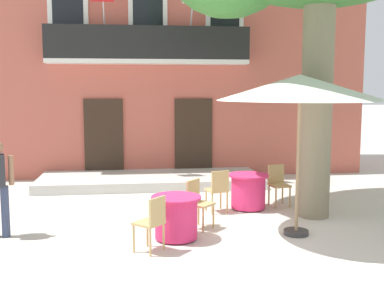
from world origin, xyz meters
name	(u,v)px	position (x,y,z in m)	size (l,w,h in m)	color
ground_plane	(178,226)	(0.00, 0.00, 0.00)	(120.00, 120.00, 0.00)	beige
building_facade	(147,53)	(-0.40, 6.99, 3.75)	(13.00, 5.09, 7.50)	#BC5B4C
entrance_step_platform	(151,180)	(-0.40, 3.95, 0.12)	(5.95, 2.11, 0.25)	silver
cafe_table_near_tree	(176,217)	(-0.10, -0.75, 0.39)	(0.86, 0.86, 0.76)	#E52D66
cafe_chair_near_tree_0	(152,220)	(-0.53, -1.37, 0.53)	(0.56, 0.56, 0.91)	tan
cafe_chair_near_tree_1	(197,200)	(0.35, -0.15, 0.53)	(0.57, 0.57, 0.91)	tan
cafe_table_middle	(248,191)	(1.63, 1.12, 0.39)	(0.86, 0.86, 0.76)	#E52D66
cafe_chair_middle_0	(278,182)	(2.35, 1.33, 0.53)	(0.47, 0.47, 0.91)	tan
cafe_chair_middle_1	(218,188)	(0.92, 0.87, 0.53)	(0.48, 0.48, 0.91)	tan
cafe_umbrella	(300,88)	(2.06, -0.75, 2.61)	(2.90, 2.90, 2.85)	#997A56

